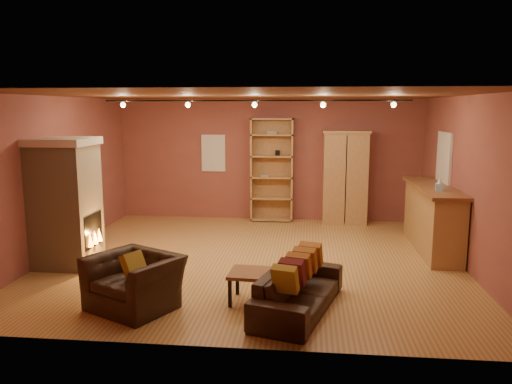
# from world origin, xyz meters

# --- Properties ---
(floor) EXTENTS (7.00, 7.00, 0.00)m
(floor) POSITION_xyz_m (0.00, 0.00, 0.00)
(floor) COLOR #A07038
(floor) RESTS_ON ground
(ceiling) EXTENTS (7.00, 7.00, 0.00)m
(ceiling) POSITION_xyz_m (0.00, 0.00, 2.80)
(ceiling) COLOR brown
(ceiling) RESTS_ON back_wall
(back_wall) EXTENTS (7.00, 0.02, 2.80)m
(back_wall) POSITION_xyz_m (0.00, 3.25, 1.40)
(back_wall) COLOR brown
(back_wall) RESTS_ON floor
(left_wall) EXTENTS (0.02, 6.50, 2.80)m
(left_wall) POSITION_xyz_m (-3.50, 0.00, 1.40)
(left_wall) COLOR brown
(left_wall) RESTS_ON floor
(right_wall) EXTENTS (0.02, 6.50, 2.80)m
(right_wall) POSITION_xyz_m (3.50, 0.00, 1.40)
(right_wall) COLOR brown
(right_wall) RESTS_ON floor
(fireplace) EXTENTS (1.01, 0.98, 2.12)m
(fireplace) POSITION_xyz_m (-3.04, -0.60, 1.06)
(fireplace) COLOR #C4B088
(fireplace) RESTS_ON floor
(back_window) EXTENTS (0.56, 0.04, 0.86)m
(back_window) POSITION_xyz_m (-1.30, 3.23, 1.55)
(back_window) COLOR silver
(back_window) RESTS_ON back_wall
(bookcase) EXTENTS (0.97, 0.38, 2.37)m
(bookcase) POSITION_xyz_m (0.09, 3.13, 1.21)
(bookcase) COLOR tan
(bookcase) RESTS_ON floor
(armoire) EXTENTS (1.04, 0.59, 2.11)m
(armoire) POSITION_xyz_m (1.75, 2.98, 1.06)
(armoire) COLOR tan
(armoire) RESTS_ON floor
(bar_counter) EXTENTS (0.66, 2.51, 1.20)m
(bar_counter) POSITION_xyz_m (3.20, 0.91, 0.61)
(bar_counter) COLOR tan
(bar_counter) RESTS_ON floor
(tissue_box) EXTENTS (0.15, 0.15, 0.23)m
(tissue_box) POSITION_xyz_m (3.15, 0.38, 1.29)
(tissue_box) COLOR #8BB9DF
(tissue_box) RESTS_ON bar_counter
(right_window) EXTENTS (0.05, 0.90, 1.00)m
(right_window) POSITION_xyz_m (3.47, 1.40, 1.65)
(right_window) COLOR silver
(right_window) RESTS_ON right_wall
(loveseat) EXTENTS (1.05, 1.96, 0.78)m
(loveseat) POSITION_xyz_m (0.83, -2.13, 0.38)
(loveseat) COLOR black
(loveseat) RESTS_ON floor
(armchair) EXTENTS (1.28, 1.12, 0.94)m
(armchair) POSITION_xyz_m (-1.31, -2.27, 0.47)
(armchair) COLOR black
(armchair) RESTS_ON floor
(coffee_table) EXTENTS (0.60, 0.60, 0.42)m
(coffee_table) POSITION_xyz_m (0.17, -1.91, 0.36)
(coffee_table) COLOR brown
(coffee_table) RESTS_ON floor
(track_rail) EXTENTS (5.20, 0.09, 0.13)m
(track_rail) POSITION_xyz_m (0.00, 0.20, 2.69)
(track_rail) COLOR black
(track_rail) RESTS_ON ceiling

